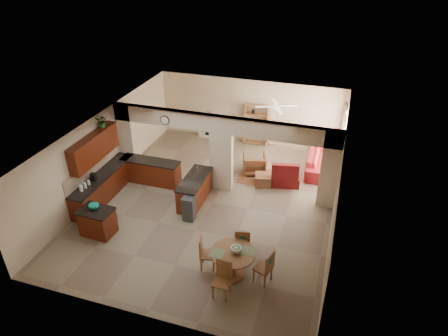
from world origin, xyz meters
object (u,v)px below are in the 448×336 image
(sofa, at_px, (321,161))
(armchair, at_px, (254,163))
(kitchen_island, at_px, (98,222))
(dining_table, at_px, (233,260))

(sofa, relative_size, armchair, 2.97)
(kitchen_island, bearing_deg, sofa, 48.09)
(sofa, distance_m, armchair, 2.63)
(dining_table, xyz_separation_m, armchair, (-0.75, 5.47, -0.15))
(dining_table, distance_m, armchair, 5.53)
(kitchen_island, relative_size, sofa, 0.41)
(kitchen_island, xyz_separation_m, armchair, (3.68, 5.01, -0.05))
(armchair, bearing_deg, dining_table, 80.05)
(sofa, bearing_deg, kitchen_island, 134.30)
(dining_table, height_order, armchair, dining_table)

